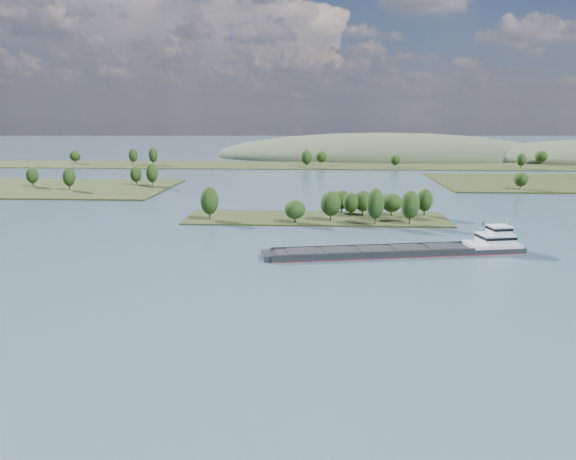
{
  "coord_description": "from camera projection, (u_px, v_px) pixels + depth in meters",
  "views": [
    {
      "loc": [
        1.71,
        -32.93,
        40.17
      ],
      "look_at": [
        -7.94,
        130.0,
        6.0
      ],
      "focal_mm": 35.0,
      "sensor_mm": 36.0,
      "label": 1
    }
  ],
  "objects": [
    {
      "name": "cargo_barge",
      "position": [
        413.0,
        249.0,
        162.89
      ],
      "size": [
        77.04,
        24.24,
        10.38
      ],
      "color": "black",
      "rests_on": "ground"
    },
    {
      "name": "hill_west",
      "position": [
        384.0,
        156.0,
        525.57
      ],
      "size": [
        320.0,
        160.0,
        44.0
      ],
      "primitive_type": "ellipsoid",
      "color": "#38452F",
      "rests_on": "ground"
    },
    {
      "name": "back_shoreline",
      "position": [
        330.0,
        165.0,
        430.41
      ],
      "size": [
        900.0,
        60.0,
        15.27
      ],
      "color": "black",
      "rests_on": "ground"
    },
    {
      "name": "tree_island",
      "position": [
        333.0,
        210.0,
        214.04
      ],
      "size": [
        100.0,
        30.86,
        14.42
      ],
      "color": "black",
      "rests_on": "ground"
    },
    {
      "name": "ground",
      "position": [
        314.0,
        258.0,
        157.76
      ],
      "size": [
        1800.0,
        1800.0,
        0.0
      ],
      "primitive_type": "plane",
      "color": "#3A5465",
      "rests_on": "ground"
    }
  ]
}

